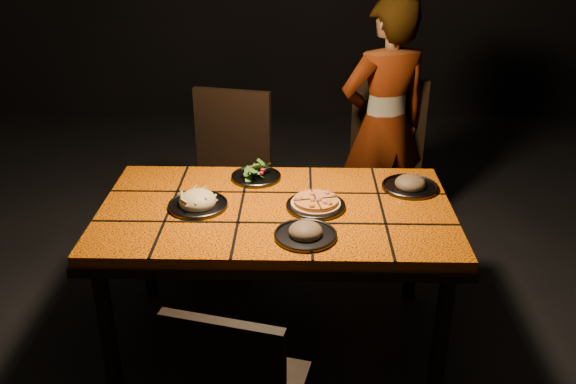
{
  "coord_description": "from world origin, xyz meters",
  "views": [
    {
      "loc": [
        0.11,
        -2.46,
        2.03
      ],
      "look_at": [
        0.05,
        0.01,
        0.82
      ],
      "focal_mm": 38.0,
      "sensor_mm": 36.0,
      "label": 1
    }
  ],
  "objects_px": {
    "diner": "(384,126)",
    "plate_pizza": "(316,204)",
    "chair_far_left": "(228,167)",
    "dining_table": "(276,222)",
    "chair_far_right": "(385,152)",
    "plate_pasta": "(198,202)"
  },
  "relations": [
    {
      "from": "diner",
      "to": "plate_pizza",
      "type": "xyz_separation_m",
      "value": [
        -0.43,
        -1.01,
        -0.01
      ]
    },
    {
      "from": "plate_pasta",
      "to": "diner",
      "type": "bearing_deg",
      "value": 46.57
    },
    {
      "from": "plate_pasta",
      "to": "chair_far_left",
      "type": "bearing_deg",
      "value": 87.36
    },
    {
      "from": "diner",
      "to": "plate_pizza",
      "type": "distance_m",
      "value": 1.1
    },
    {
      "from": "chair_far_left",
      "to": "chair_far_right",
      "type": "height_order",
      "value": "chair_far_right"
    },
    {
      "from": "chair_far_right",
      "to": "plate_pizza",
      "type": "relative_size",
      "value": 3.79
    },
    {
      "from": "dining_table",
      "to": "diner",
      "type": "xyz_separation_m",
      "value": [
        0.61,
        1.01,
        0.11
      ]
    },
    {
      "from": "chair_far_right",
      "to": "diner",
      "type": "xyz_separation_m",
      "value": [
        -0.03,
        -0.06,
        0.19
      ]
    },
    {
      "from": "chair_far_left",
      "to": "dining_table",
      "type": "bearing_deg",
      "value": -56.82
    },
    {
      "from": "chair_far_right",
      "to": "plate_pizza",
      "type": "distance_m",
      "value": 1.18
    },
    {
      "from": "plate_pizza",
      "to": "plate_pasta",
      "type": "xyz_separation_m",
      "value": [
        -0.54,
        -0.0,
        0.01
      ]
    },
    {
      "from": "plate_pizza",
      "to": "chair_far_left",
      "type": "bearing_deg",
      "value": 121.18
    },
    {
      "from": "diner",
      "to": "plate_pasta",
      "type": "distance_m",
      "value": 1.4
    },
    {
      "from": "chair_far_left",
      "to": "plate_pasta",
      "type": "distance_m",
      "value": 0.85
    },
    {
      "from": "diner",
      "to": "plate_pasta",
      "type": "relative_size",
      "value": 5.73
    },
    {
      "from": "plate_pasta",
      "to": "chair_far_right",
      "type": "bearing_deg",
      "value": 47.47
    },
    {
      "from": "chair_far_left",
      "to": "diner",
      "type": "relative_size",
      "value": 0.66
    },
    {
      "from": "chair_far_left",
      "to": "chair_far_right",
      "type": "xyz_separation_m",
      "value": [
        0.95,
        0.25,
        0.0
      ]
    },
    {
      "from": "dining_table",
      "to": "chair_far_right",
      "type": "relative_size",
      "value": 1.58
    },
    {
      "from": "diner",
      "to": "chair_far_right",
      "type": "bearing_deg",
      "value": -134.41
    },
    {
      "from": "chair_far_left",
      "to": "diner",
      "type": "distance_m",
      "value": 0.97
    },
    {
      "from": "chair_far_left",
      "to": "diner",
      "type": "xyz_separation_m",
      "value": [
        0.93,
        0.19,
        0.19
      ]
    }
  ]
}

